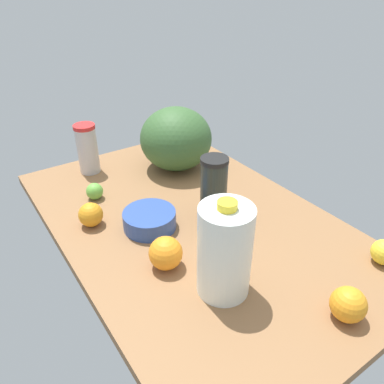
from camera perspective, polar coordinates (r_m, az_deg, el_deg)
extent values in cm
cube|color=olive|center=(117.20, 0.00, -4.81)|extent=(120.00, 76.00, 3.00)
cylinder|color=#2D4B98|center=(112.41, -6.48, -4.21)|extent=(15.78, 15.78, 5.32)
cylinder|color=white|center=(86.67, 4.99, -8.98)|extent=(12.65, 12.65, 23.33)
cylinder|color=yellow|center=(79.18, 5.40, -2.01)|extent=(4.43, 4.43, 1.80)
ellipsoid|color=#386030|center=(141.89, -2.46, 8.10)|extent=(26.93, 26.93, 23.63)
cylinder|color=silver|center=(145.10, -15.61, 6.12)|extent=(7.60, 7.60, 17.33)
cylinder|color=red|center=(141.57, -16.15, 9.55)|extent=(7.83, 7.83, 1.40)
cylinder|color=#28312C|center=(112.70, 3.31, 0.20)|extent=(8.11, 8.11, 18.94)
cylinder|color=black|center=(107.82, 3.47, 4.84)|extent=(8.35, 8.35, 1.40)
sphere|color=#67B040|center=(129.31, -14.62, 0.11)|extent=(5.63, 5.63, 5.63)
sphere|color=orange|center=(91.98, 22.71, -15.53)|extent=(8.01, 8.01, 8.01)
sphere|color=orange|center=(97.26, -4.03, -9.27)|extent=(8.83, 8.83, 8.83)
sphere|color=orange|center=(116.07, -15.17, -3.35)|extent=(7.35, 7.35, 7.35)
sphere|color=yellow|center=(110.93, 27.27, -8.14)|extent=(6.81, 6.81, 6.81)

